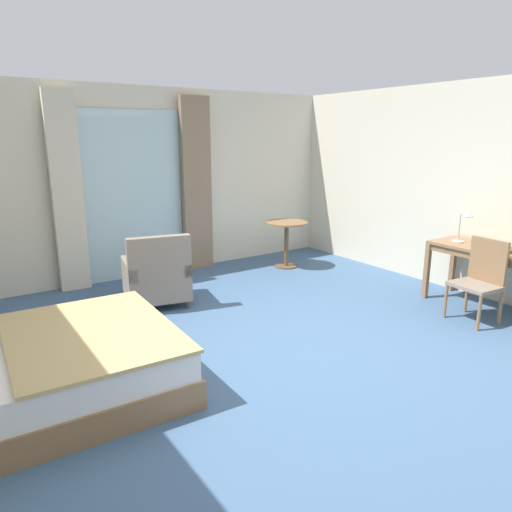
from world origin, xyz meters
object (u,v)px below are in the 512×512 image
Objects in this scene: writing_desk at (495,256)px; closed_book at (504,249)px; desk_chair at (481,276)px; round_cafe_table at (287,234)px; armchair_by_window at (157,278)px; bed at (42,368)px; desk_lamp at (466,218)px.

writing_desk is 0.15m from closed_book.
desk_chair reaches higher than closed_book.
closed_book is 3.14m from round_cafe_table.
armchair_by_window reaches higher than writing_desk.
desk_chair is at bearing -174.51° from closed_book.
closed_book is at bearing -38.00° from armchair_by_window.
bed is 2.22m from armchair_by_window.
bed is at bearing -153.31° from round_cafe_table.
desk_chair reaches higher than writing_desk.
writing_desk is at bearing -73.90° from round_cafe_table.
bed reaches higher than closed_book.
bed is 2.78× the size of round_cafe_table.
armchair_by_window is 2.47m from round_cafe_table.
bed is 2.22× the size of armchair_by_window.
armchair_by_window is (-3.16, 2.06, -0.73)m from desk_lamp.
desk_lamp is 0.56m from closed_book.
closed_book is 0.31× the size of armchair_by_window.
desk_lamp reaches higher than writing_desk.
armchair_by_window is (1.61, 1.53, 0.08)m from bed.
desk_chair is 3.79m from armchair_by_window.
desk_lamp is at bearing 104.07° from writing_desk.
bed is at bearing 169.58° from writing_desk.
round_cafe_table is (-0.84, 2.91, -0.13)m from writing_desk.
closed_book reaches higher than round_cafe_table.
writing_desk reaches higher than round_cafe_table.
writing_desk is 2.01× the size of round_cafe_table.
armchair_by_window is at bearing 148.11° from closed_book.
writing_desk is 3.04m from round_cafe_table.
desk_lamp is 2.71m from round_cafe_table.
desk_chair is 3.04m from round_cafe_table.
closed_book reaches higher than writing_desk.
bed is 4.51m from round_cafe_table.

